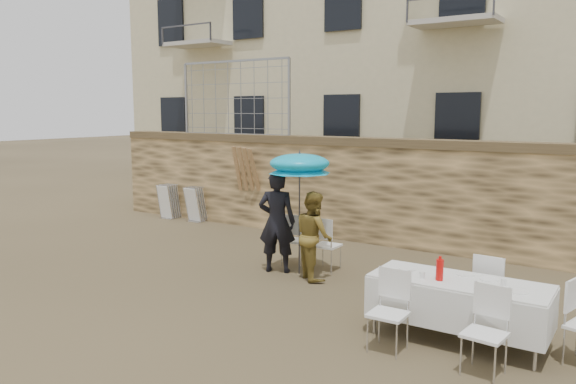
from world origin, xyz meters
The scene contains 16 objects.
ground centered at (0.00, 0.00, 0.00)m, with size 80.00×80.00×0.00m, color brown.
stone_wall centered at (0.00, 5.00, 1.10)m, with size 13.00×0.50×2.20m, color olive.
chain_link_fence centered at (-3.00, 5.00, 3.10)m, with size 3.20×0.06×1.80m, color gray, non-canonical shape.
man_suit centered at (0.30, 2.00, 0.90)m, with size 0.65×0.43×1.79m, color black.
woman_dress centered at (1.05, 2.00, 0.74)m, with size 0.72×0.56×1.48m, color #A58532.
umbrella centered at (0.70, 2.10, 1.86)m, with size 1.07×1.07×1.98m.
couple_chair_left centered at (0.30, 2.55, 0.48)m, with size 0.48×0.48×0.96m, color white, non-canonical shape.
couple_chair_right centered at (1.00, 2.55, 0.48)m, with size 0.48×0.48×0.96m, color white, non-canonical shape.
banquet_table centered at (3.86, 0.73, 0.73)m, with size 2.10×0.85×0.78m.
soda_bottle centered at (3.66, 0.58, 0.91)m, with size 0.09×0.09×0.26m, color red.
table_chair_front_left centered at (3.26, -0.02, 0.48)m, with size 0.48×0.48×0.96m, color white, non-canonical shape.
table_chair_front_right centered at (4.36, -0.02, 0.48)m, with size 0.48×0.48×0.96m, color white, non-canonical shape.
table_chair_back centered at (4.06, 1.53, 0.48)m, with size 0.48×0.48×0.96m, color white, non-canonical shape.
chair_stack_left centered at (-4.85, 4.67, 0.46)m, with size 0.46×0.47×0.92m, color white, non-canonical shape.
chair_stack_right centered at (-3.95, 4.67, 0.46)m, with size 0.46×0.40×0.92m, color white, non-canonical shape.
wood_planks centered at (-2.35, 4.74, 1.00)m, with size 0.70×0.20×2.00m, color #A37749, non-canonical shape.
Camera 1 is at (5.72, -5.92, 2.82)m, focal length 35.00 mm.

